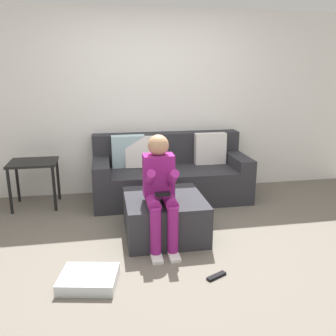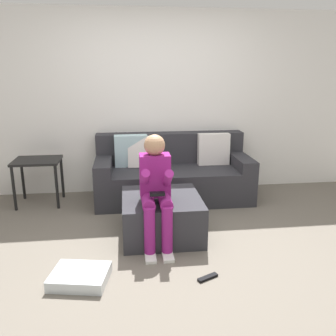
# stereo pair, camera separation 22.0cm
# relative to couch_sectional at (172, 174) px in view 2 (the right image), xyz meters

# --- Properties ---
(ground_plane) EXTENTS (7.72, 7.72, 0.00)m
(ground_plane) POSITION_rel_couch_sectional_xyz_m (-0.19, -1.54, -0.33)
(ground_plane) COLOR #6B6359
(wall_back) EXTENTS (5.94, 0.10, 2.45)m
(wall_back) POSITION_rel_couch_sectional_xyz_m (-0.19, 0.42, 0.90)
(wall_back) COLOR white
(wall_back) RESTS_ON ground_plane
(couch_sectional) EXTENTS (2.01, 0.87, 0.86)m
(couch_sectional) POSITION_rel_couch_sectional_xyz_m (0.00, 0.00, 0.00)
(couch_sectional) COLOR #2D2D33
(couch_sectional) RESTS_ON ground_plane
(ottoman) EXTENTS (0.80, 0.83, 0.42)m
(ottoman) POSITION_rel_couch_sectional_xyz_m (-0.26, -1.11, -0.12)
(ottoman) COLOR #2D2D33
(ottoman) RESTS_ON ground_plane
(person_seated) EXTENTS (0.29, 0.60, 1.09)m
(person_seated) POSITION_rel_couch_sectional_xyz_m (-0.33, -1.31, 0.28)
(person_seated) COLOR #8C1E72
(person_seated) RESTS_ON ground_plane
(storage_bin) EXTENTS (0.51, 0.45, 0.09)m
(storage_bin) POSITION_rel_couch_sectional_xyz_m (-1.01, -1.90, -0.28)
(storage_bin) COLOR silver
(storage_bin) RESTS_ON ground_plane
(side_table) EXTENTS (0.57, 0.47, 0.59)m
(side_table) POSITION_rel_couch_sectional_xyz_m (-1.72, -0.02, 0.16)
(side_table) COLOR black
(side_table) RESTS_ON ground_plane
(remote_near_ottoman) EXTENTS (0.19, 0.12, 0.02)m
(remote_near_ottoman) POSITION_rel_couch_sectional_xyz_m (0.03, -1.98, -0.32)
(remote_near_ottoman) COLOR black
(remote_near_ottoman) RESTS_ON ground_plane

